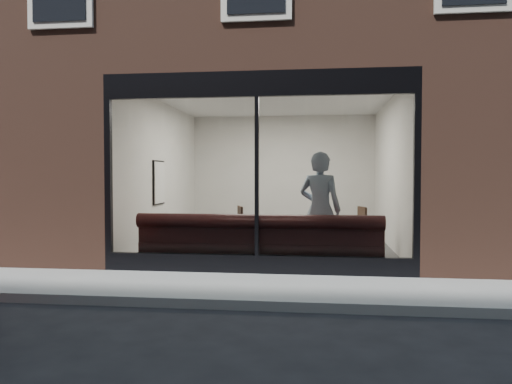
# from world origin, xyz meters

# --- Properties ---
(ground) EXTENTS (120.00, 120.00, 0.00)m
(ground) POSITION_xyz_m (0.00, 0.00, 0.00)
(ground) COLOR black
(ground) RESTS_ON ground
(sidewalk_near) EXTENTS (40.00, 2.00, 0.01)m
(sidewalk_near) POSITION_xyz_m (0.00, 1.00, 0.01)
(sidewalk_near) COLOR gray
(sidewalk_near) RESTS_ON ground
(kerb_near) EXTENTS (40.00, 0.10, 0.12)m
(kerb_near) POSITION_xyz_m (0.00, -0.05, 0.06)
(kerb_near) COLOR gray
(kerb_near) RESTS_ON ground
(host_building_pier_left) EXTENTS (2.50, 12.00, 3.20)m
(host_building_pier_left) POSITION_xyz_m (-3.75, 8.00, 1.60)
(host_building_pier_left) COLOR brown
(host_building_pier_left) RESTS_ON ground
(host_building_pier_right) EXTENTS (2.50, 12.00, 3.20)m
(host_building_pier_right) POSITION_xyz_m (3.75, 8.00, 1.60)
(host_building_pier_right) COLOR brown
(host_building_pier_right) RESTS_ON ground
(host_building_backfill) EXTENTS (5.00, 6.00, 3.20)m
(host_building_backfill) POSITION_xyz_m (0.00, 11.00, 1.60)
(host_building_backfill) COLOR brown
(host_building_backfill) RESTS_ON ground
(cafe_floor) EXTENTS (6.00, 6.00, 0.00)m
(cafe_floor) POSITION_xyz_m (0.00, 5.00, 0.02)
(cafe_floor) COLOR #2D2D30
(cafe_floor) RESTS_ON ground
(cafe_ceiling) EXTENTS (6.00, 6.00, 0.00)m
(cafe_ceiling) POSITION_xyz_m (0.00, 5.00, 3.19)
(cafe_ceiling) COLOR white
(cafe_ceiling) RESTS_ON host_building_upper
(cafe_wall_back) EXTENTS (5.00, 0.00, 5.00)m
(cafe_wall_back) POSITION_xyz_m (0.00, 7.99, 1.60)
(cafe_wall_back) COLOR silver
(cafe_wall_back) RESTS_ON ground
(cafe_wall_left) EXTENTS (0.00, 6.00, 6.00)m
(cafe_wall_left) POSITION_xyz_m (-2.49, 5.00, 1.60)
(cafe_wall_left) COLOR silver
(cafe_wall_left) RESTS_ON ground
(cafe_wall_right) EXTENTS (0.00, 6.00, 6.00)m
(cafe_wall_right) POSITION_xyz_m (2.49, 5.00, 1.60)
(cafe_wall_right) COLOR silver
(cafe_wall_right) RESTS_ON ground
(storefront_kick) EXTENTS (5.00, 0.10, 0.30)m
(storefront_kick) POSITION_xyz_m (0.00, 2.05, 0.15)
(storefront_kick) COLOR black
(storefront_kick) RESTS_ON ground
(storefront_header) EXTENTS (5.00, 0.10, 0.40)m
(storefront_header) POSITION_xyz_m (0.00, 2.05, 3.00)
(storefront_header) COLOR black
(storefront_header) RESTS_ON host_building_upper
(storefront_mullion) EXTENTS (0.06, 0.10, 2.50)m
(storefront_mullion) POSITION_xyz_m (0.00, 2.05, 1.55)
(storefront_mullion) COLOR black
(storefront_mullion) RESTS_ON storefront_kick
(storefront_glass) EXTENTS (4.80, 0.00, 4.80)m
(storefront_glass) POSITION_xyz_m (0.00, 2.02, 1.55)
(storefront_glass) COLOR white
(storefront_glass) RESTS_ON storefront_kick
(banquette) EXTENTS (4.00, 0.55, 0.45)m
(banquette) POSITION_xyz_m (0.00, 2.45, 0.23)
(banquette) COLOR black
(banquette) RESTS_ON cafe_floor
(person) EXTENTS (0.82, 0.66, 1.97)m
(person) POSITION_xyz_m (1.00, 2.75, 0.98)
(person) COLOR #94ACC2
(person) RESTS_ON cafe_floor
(cafe_table_left) EXTENTS (0.70, 0.70, 0.04)m
(cafe_table_left) POSITION_xyz_m (-1.42, 3.25, 0.74)
(cafe_table_left) COLOR black
(cafe_table_left) RESTS_ON cafe_floor
(cafe_table_right) EXTENTS (0.67, 0.67, 0.04)m
(cafe_table_right) POSITION_xyz_m (1.50, 3.28, 0.74)
(cafe_table_right) COLOR black
(cafe_table_right) RESTS_ON cafe_floor
(cafe_chair_left) EXTENTS (0.59, 0.59, 0.04)m
(cafe_chair_left) POSITION_xyz_m (-0.75, 3.94, 0.24)
(cafe_chair_left) COLOR black
(cafe_chair_left) RESTS_ON cafe_floor
(cafe_chair_right) EXTENTS (0.53, 0.53, 0.04)m
(cafe_chair_right) POSITION_xyz_m (1.64, 4.09, 0.24)
(cafe_chair_right) COLOR black
(cafe_chair_right) RESTS_ON cafe_floor
(wall_poster) EXTENTS (0.02, 0.67, 0.89)m
(wall_poster) POSITION_xyz_m (-2.45, 4.70, 1.41)
(wall_poster) COLOR white
(wall_poster) RESTS_ON cafe_wall_left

